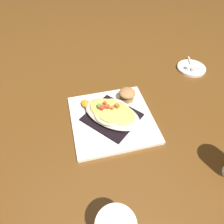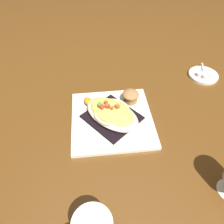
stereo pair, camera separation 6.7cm
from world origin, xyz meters
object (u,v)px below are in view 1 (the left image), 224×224
(spoon, at_px, (192,66))
(creamer_cup_0, at_px, (188,68))
(muffin, at_px, (127,94))
(creamer_saucer, at_px, (191,68))
(orange_garnish, at_px, (87,105))
(creamer_cup_1, at_px, (194,69))
(square_plate, at_px, (112,119))
(gratin_dish, at_px, (112,113))
(creamer_cup_2, at_px, (198,68))

(spoon, xyz_separation_m, creamer_cup_0, (-0.02, 0.03, 0.00))
(muffin, bearing_deg, creamer_saucer, -65.99)
(orange_garnish, relative_size, creamer_cup_1, 2.53)
(square_plate, height_order, creamer_cup_0, creamer_cup_0)
(gratin_dish, relative_size, creamer_saucer, 1.87)
(gratin_dish, distance_m, creamer_saucer, 0.47)
(gratin_dish, height_order, muffin, gratin_dish)
(creamer_saucer, distance_m, creamer_cup_1, 0.03)
(gratin_dish, relative_size, spoon, 2.38)
(spoon, distance_m, creamer_cup_1, 0.03)
(muffin, relative_size, creamer_cup_0, 2.57)
(orange_garnish, bearing_deg, muffin, -86.92)
(creamer_saucer, height_order, creamer_cup_0, creamer_cup_0)
(spoon, height_order, creamer_cup_0, creamer_cup_0)
(gratin_dish, bearing_deg, creamer_cup_0, -60.29)
(creamer_cup_0, bearing_deg, creamer_cup_1, -129.26)
(creamer_cup_1, bearing_deg, orange_garnish, 105.15)
(gratin_dish, bearing_deg, square_plate, -120.60)
(gratin_dish, bearing_deg, muffin, -41.98)
(spoon, distance_m, creamer_cup_0, 0.03)
(creamer_saucer, relative_size, creamer_cup_0, 5.22)
(muffin, distance_m, orange_garnish, 0.15)
(creamer_cup_1, bearing_deg, muffin, 110.38)
(square_plate, distance_m, gratin_dish, 0.03)
(square_plate, relative_size, orange_garnish, 4.63)
(orange_garnish, distance_m, creamer_cup_0, 0.49)
(orange_garnish, xyz_separation_m, creamer_cup_1, (0.13, -0.49, -0.00))
(orange_garnish, relative_size, spoon, 0.62)
(square_plate, bearing_deg, creamer_cup_2, -63.90)
(gratin_dish, relative_size, creamer_cup_1, 9.74)
(orange_garnish, xyz_separation_m, creamer_saucer, (0.16, -0.49, -0.02))
(square_plate, height_order, creamer_cup_2, creamer_cup_2)
(creamer_cup_0, distance_m, creamer_cup_2, 0.04)
(creamer_cup_2, bearing_deg, creamer_cup_0, 76.53)
(orange_garnish, bearing_deg, creamer_cup_0, -72.51)
(creamer_cup_2, bearing_deg, creamer_saucer, 38.09)
(gratin_dish, distance_m, spoon, 0.48)
(muffin, height_order, creamer_cup_0, muffin)
(creamer_cup_0, bearing_deg, square_plate, 119.73)
(gratin_dish, distance_m, muffin, 0.11)
(orange_garnish, relative_size, creamer_cup_0, 2.53)
(creamer_saucer, distance_m, creamer_cup_2, 0.03)
(muffin, height_order, creamer_saucer, muffin)
(creamer_cup_1, distance_m, creamer_cup_2, 0.02)
(square_plate, relative_size, creamer_cup_2, 11.71)
(muffin, bearing_deg, gratin_dish, 138.02)
(spoon, relative_size, creamer_cup_2, 4.10)
(square_plate, xyz_separation_m, creamer_cup_1, (0.20, -0.40, 0.01))
(creamer_cup_0, relative_size, creamer_cup_1, 1.00)
(creamer_cup_1, bearing_deg, square_plate, 116.84)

